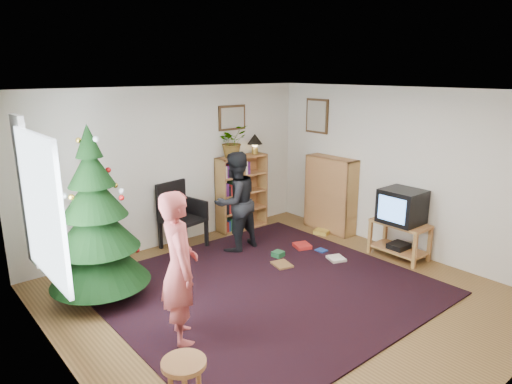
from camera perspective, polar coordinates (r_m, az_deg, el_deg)
floor at (r=5.83m, az=3.05°, el=-12.92°), size 5.00×5.00×0.00m
ceiling at (r=5.16m, az=3.44°, el=12.43°), size 5.00×5.00×0.00m
wall_back at (r=7.33m, az=-10.26°, el=3.11°), size 5.00×0.02×2.50m
wall_front at (r=4.03m, az=28.58°, el=-8.42°), size 5.00×0.02×2.50m
wall_left at (r=4.16m, az=-22.99°, el=-7.05°), size 0.02×5.00×2.50m
wall_right at (r=7.26m, az=17.80°, el=2.51°), size 0.02×5.00×2.50m
rug at (r=6.03m, az=1.07°, el=-11.83°), size 3.80×3.60×0.02m
window_pane at (r=4.64m, az=-25.19°, el=-1.80°), size 0.04×1.20×1.40m
curtain at (r=5.31m, az=-26.79°, el=-0.01°), size 0.06×0.35×1.60m
picture_back at (r=7.83m, az=-3.02°, el=9.26°), size 0.55×0.03×0.42m
picture_right at (r=8.19m, az=7.64°, el=9.40°), size 0.03×0.50×0.60m
christmas_tree at (r=5.74m, az=-19.32°, el=-4.50°), size 1.19×1.19×2.15m
bookshelf_back at (r=8.01m, az=-1.79°, el=0.05°), size 0.95×0.30×1.30m
bookshelf_right at (r=7.99m, az=9.31°, el=-0.19°), size 0.30×0.95×1.30m
tv_stand at (r=7.17m, az=17.49°, el=-5.36°), size 0.46×0.82×0.55m
crt_tv at (r=7.02m, az=17.78°, el=-1.70°), size 0.53×0.57×0.50m
armchair at (r=7.29m, az=-9.62°, el=-2.51°), size 0.66×0.66×1.04m
stool at (r=3.82m, az=-8.95°, el=-21.77°), size 0.35×0.35×0.58m
person_standing at (r=4.72m, az=-9.55°, el=-9.32°), size 0.56×0.68×1.61m
person_by_chair at (r=6.99m, az=-2.61°, el=-1.24°), size 0.80×0.65×1.55m
potted_plant at (r=7.71m, az=-3.02°, el=6.33°), size 0.52×0.45×0.54m
table_lamp at (r=8.02m, az=-0.14°, el=6.46°), size 0.27×0.27×0.36m
floor_clutter at (r=7.14m, az=6.44°, el=-7.24°), size 1.66×1.13×0.08m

